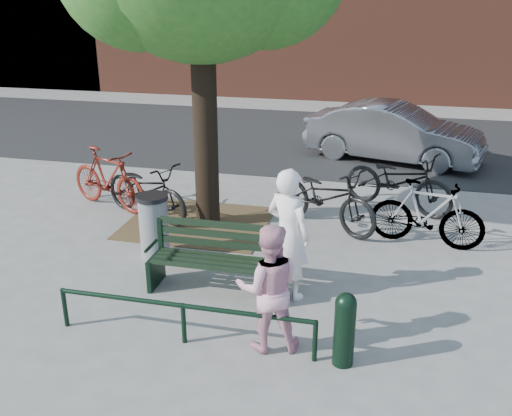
% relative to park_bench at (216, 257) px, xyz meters
% --- Properties ---
extents(ground, '(90.00, 90.00, 0.00)m').
position_rel_park_bench_xyz_m(ground, '(0.00, -0.08, -0.48)').
color(ground, gray).
rests_on(ground, ground).
extents(dirt_pit, '(2.40, 2.00, 0.02)m').
position_rel_park_bench_xyz_m(dirt_pit, '(-1.00, 2.12, -0.47)').
color(dirt_pit, brown).
rests_on(dirt_pit, ground).
extents(road, '(40.00, 7.00, 0.01)m').
position_rel_park_bench_xyz_m(road, '(0.00, 8.42, -0.47)').
color(road, black).
rests_on(road, ground).
extents(park_bench, '(1.74, 0.54, 0.97)m').
position_rel_park_bench_xyz_m(park_bench, '(0.00, 0.00, 0.00)').
color(park_bench, black).
rests_on(park_bench, ground).
extents(guard_railing, '(3.06, 0.06, 0.51)m').
position_rel_park_bench_xyz_m(guard_railing, '(0.00, -1.28, -0.08)').
color(guard_railing, black).
rests_on(guard_railing, ground).
extents(person_left, '(0.76, 0.65, 1.75)m').
position_rel_park_bench_xyz_m(person_left, '(0.95, 0.07, 0.40)').
color(person_left, white).
rests_on(person_left, ground).
extents(person_right, '(0.85, 0.74, 1.49)m').
position_rel_park_bench_xyz_m(person_right, '(0.95, -1.13, 0.27)').
color(person_right, pink).
rests_on(person_right, ground).
extents(bollard, '(0.23, 0.23, 0.86)m').
position_rel_park_bench_xyz_m(bollard, '(1.80, -1.26, -0.02)').
color(bollard, black).
rests_on(bollard, ground).
extents(litter_bin, '(0.47, 0.47, 0.97)m').
position_rel_park_bench_xyz_m(litter_bin, '(-1.22, 0.79, 0.01)').
color(litter_bin, gray).
rests_on(litter_bin, ground).
extents(bicycle_a, '(2.06, 1.43, 1.02)m').
position_rel_park_bench_xyz_m(bicycle_a, '(-1.95, 2.20, 0.03)').
color(bicycle_a, black).
rests_on(bicycle_a, ground).
extents(bicycle_b, '(1.93, 1.19, 1.12)m').
position_rel_park_bench_xyz_m(bicycle_b, '(-2.82, 2.48, 0.08)').
color(bicycle_b, '#5F160D').
rests_on(bicycle_b, ground).
extents(bicycle_c, '(2.16, 1.70, 1.10)m').
position_rel_park_bench_xyz_m(bicycle_c, '(1.14, 2.47, 0.07)').
color(bicycle_c, black).
rests_on(bicycle_c, ground).
extents(bicycle_d, '(1.81, 0.77, 1.05)m').
position_rel_park_bench_xyz_m(bicycle_d, '(2.78, 2.12, 0.05)').
color(bicycle_d, gray).
rests_on(bicycle_d, ground).
extents(bicycle_e, '(2.20, 1.55, 1.10)m').
position_rel_park_bench_xyz_m(bicycle_e, '(2.34, 3.59, 0.07)').
color(bicycle_e, black).
rests_on(bicycle_e, ground).
extents(parked_car, '(4.25, 2.41, 1.33)m').
position_rel_park_bench_xyz_m(parked_car, '(2.21, 6.83, 0.18)').
color(parked_car, slate).
rests_on(parked_car, ground).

